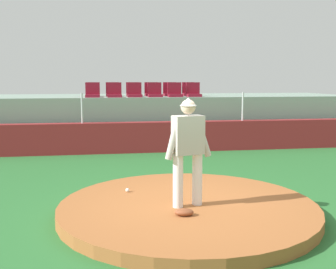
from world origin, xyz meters
name	(u,v)px	position (x,y,z in m)	size (l,w,h in m)	color
ground_plane	(188,214)	(0.00, 0.00, 0.00)	(60.00, 60.00, 0.00)	#2A692F
pitchers_mound	(188,208)	(0.00, 0.00, 0.10)	(4.42, 4.42, 0.19)	#A05C2F
pitcher	(188,144)	(-0.04, -0.15, 1.25)	(0.84, 0.38, 1.81)	white
baseball	(127,190)	(-0.98, 0.84, 0.23)	(0.07, 0.07, 0.07)	white
fielding_glove	(184,212)	(-0.19, -0.63, 0.25)	(0.30, 0.20, 0.11)	brown
brick_barrier	(148,137)	(0.00, 6.13, 0.48)	(16.33, 0.40, 0.96)	maroon
fence_post_left	(82,108)	(-2.05, 6.13, 1.43)	(0.06, 0.06, 0.93)	silver
fence_post_right	(243,106)	(3.13, 6.13, 1.43)	(0.06, 0.06, 0.93)	silver
bleacher_platform	(141,118)	(0.00, 8.74, 0.86)	(15.72, 4.05, 1.71)	gray
stadium_chair_0	(93,93)	(-1.75, 7.25, 1.87)	(0.48, 0.44, 0.50)	maroon
stadium_chair_1	(114,93)	(-1.02, 7.22, 1.87)	(0.48, 0.44, 0.50)	maroon
stadium_chair_2	(135,93)	(-0.34, 7.22, 1.87)	(0.48, 0.44, 0.50)	maroon
stadium_chair_3	(155,92)	(0.36, 7.25, 1.87)	(0.48, 0.44, 0.50)	maroon
stadium_chair_4	(175,92)	(1.05, 7.21, 1.87)	(0.48, 0.44, 0.50)	maroon
stadium_chair_5	(193,92)	(1.72, 7.25, 1.87)	(0.48, 0.44, 0.50)	maroon
stadium_chair_6	(93,92)	(-1.76, 8.11, 1.87)	(0.48, 0.44, 0.50)	maroon
stadium_chair_7	(113,92)	(-1.06, 8.16, 1.87)	(0.48, 0.44, 0.50)	maroon
stadium_chair_8	(133,92)	(-0.33, 8.15, 1.87)	(0.48, 0.44, 0.50)	maroon
stadium_chair_9	(151,92)	(0.35, 8.15, 1.87)	(0.48, 0.44, 0.50)	maroon
stadium_chair_10	(170,92)	(1.03, 8.13, 1.87)	(0.48, 0.44, 0.50)	maroon
stadium_chair_11	(189,92)	(1.76, 8.17, 1.87)	(0.48, 0.44, 0.50)	maroon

